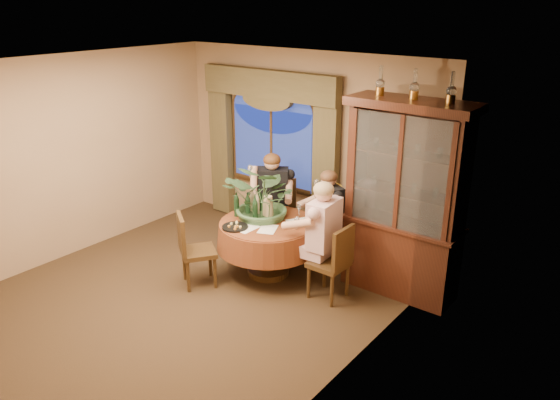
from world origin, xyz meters
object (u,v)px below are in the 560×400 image
Objects in this scene: wine_bottle_1 at (252,201)px; wine_bottle_0 at (237,204)px; oil_lamp_center at (415,84)px; chair_back at (280,213)px; china_cabinet at (405,201)px; chair_right at (329,262)px; wine_bottle_3 at (257,204)px; person_scarf at (329,217)px; dining_table at (268,248)px; chair_front_left at (198,250)px; chair_back_right at (327,231)px; centerpiece_plant at (265,171)px; stoneware_vase at (268,207)px; wine_bottle_4 at (255,209)px; person_pink at (324,239)px; person_back at (272,201)px; oil_lamp_left at (381,81)px; oil_lamp_right at (452,88)px; wine_bottle_2 at (259,201)px; wine_bottle_5 at (248,205)px; olive_bowl at (267,222)px.

wine_bottle_0 is at bearing -114.06° from wine_bottle_1.
oil_lamp_center is 2.94m from chair_back.
chair_right is (-0.61, -0.68, -0.73)m from china_cabinet.
oil_lamp_center is at bearing 17.72° from wine_bottle_3.
wine_bottle_3 is (-1.82, -0.58, -1.67)m from oil_lamp_center.
china_cabinet is 1.26m from person_scarf.
dining_table is 1.00× the size of person_scarf.
chair_back is (-0.46, 0.86, 0.10)m from dining_table.
chair_front_left is at bearing -100.64° from wine_bottle_1.
centerpiece_plant is (-0.55, -0.65, 0.91)m from chair_back_right.
person_scarf is at bearing -68.69° from chair_back_right.
chair_back is 2.91× the size of wine_bottle_1.
stoneware_vase is 0.89× the size of wine_bottle_4.
person_pink is 1.08× the size of person_scarf.
chair_front_left is 1.47m from person_back.
person_back is at bearing 124.43° from dining_table.
chair_front_left is 2.91× the size of wine_bottle_1.
oil_lamp_left is 2.04m from person_scarf.
oil_lamp_right is (0.84, 0.00, 0.00)m from oil_lamp_left.
oil_lamp_center reaches higher than wine_bottle_0.
oil_lamp_center is 0.42m from oil_lamp_right.
person_scarf is at bearing 60.53° from dining_table.
wine_bottle_2 reaches higher than dining_table.
dining_table is 0.57m from wine_bottle_4.
person_pink is 1.16m from centerpiece_plant.
chair_back_right is 2.91× the size of wine_bottle_1.
chair_front_left is 2.91× the size of wine_bottle_4.
chair_back is 0.98m from wine_bottle_5.
chair_back_right is at bearing 44.21° from wine_bottle_3.
china_cabinet is 7.32× the size of wine_bottle_1.
person_scarf reaches higher than wine_bottle_3.
dining_table is 1.90m from china_cabinet.
china_cabinet is 2.10m from person_back.
wine_bottle_1 is (-0.24, 0.02, -0.48)m from centerpiece_plant.
olive_bowl is 0.46× the size of wine_bottle_0.
wine_bottle_4 is at bearing 83.46° from chair_back_right.
olive_bowl is at bearing -7.35° from wine_bottle_5.
person_pink is 0.96m from stoneware_vase.
chair_right is 1.67m from chair_back.
oil_lamp_left is at bearing 17.77° from wine_bottle_2.
chair_right is 1.00× the size of chair_back_right.
stoneware_vase is (-2.10, -0.53, -1.69)m from oil_lamp_right.
wine_bottle_5 is at bearing 110.46° from chair_front_left.
wine_bottle_2 is at bearing 114.69° from wine_bottle_3.
olive_bowl is (0.14, -0.15, -0.62)m from centerpiece_plant.
oil_lamp_center is 0.35× the size of chair_right.
dining_table is at bearing -161.63° from oil_lamp_right.
person_scarf is (0.44, 0.78, 0.30)m from dining_table.
wine_bottle_2 is (0.17, -0.50, 0.19)m from person_back.
oil_lamp_center is 2.14m from centerpiece_plant.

